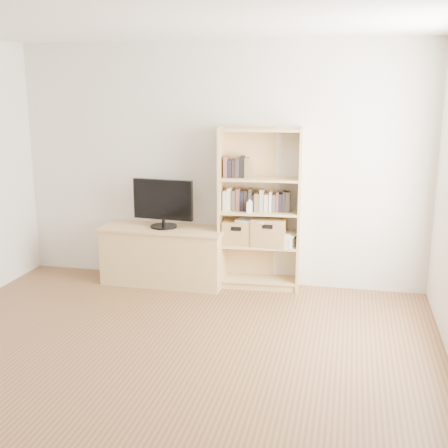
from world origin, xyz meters
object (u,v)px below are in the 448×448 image
(laptop, at_px, (252,220))
(tv_stand, at_px, (164,256))
(television, at_px, (163,203))
(basket_left, at_px, (238,232))
(bookshelf, at_px, (259,209))
(basket_right, at_px, (269,231))
(baby_monitor, at_px, (250,207))

(laptop, bearing_deg, tv_stand, -166.50)
(television, distance_m, basket_left, 0.87)
(bookshelf, distance_m, basket_left, 0.34)
(tv_stand, relative_size, basket_right, 3.71)
(basket_right, distance_m, laptop, 0.21)
(tv_stand, relative_size, bookshelf, 0.77)
(television, relative_size, laptop, 2.12)
(basket_left, distance_m, basket_right, 0.34)
(television, distance_m, basket_right, 1.18)
(baby_monitor, bearing_deg, television, 170.46)
(tv_stand, relative_size, television, 1.97)
(laptop, bearing_deg, basket_right, 17.50)
(basket_right, bearing_deg, laptop, -173.29)
(laptop, bearing_deg, baby_monitor, -93.46)
(laptop, bearing_deg, basket_left, -170.49)
(television, height_order, laptop, television)
(tv_stand, xyz_separation_m, television, (0.00, 0.00, 0.60))
(bookshelf, bearing_deg, baby_monitor, -135.00)
(bookshelf, bearing_deg, television, -179.31)
(tv_stand, height_order, laptop, laptop)
(basket_left, xyz_separation_m, laptop, (0.16, 0.00, 0.14))
(laptop, bearing_deg, television, -166.50)
(basket_left, xyz_separation_m, basket_right, (0.33, 0.03, 0.02))
(basket_right, bearing_deg, tv_stand, -176.68)
(basket_left, bearing_deg, laptop, -3.27)
(baby_monitor, relative_size, basket_right, 0.32)
(bookshelf, height_order, basket_right, bookshelf)
(television, bearing_deg, laptop, 9.02)
(bookshelf, bearing_deg, laptop, -166.99)
(baby_monitor, height_order, basket_right, baby_monitor)
(tv_stand, xyz_separation_m, bookshelf, (1.04, 0.10, 0.56))
(bookshelf, height_order, baby_monitor, bookshelf)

